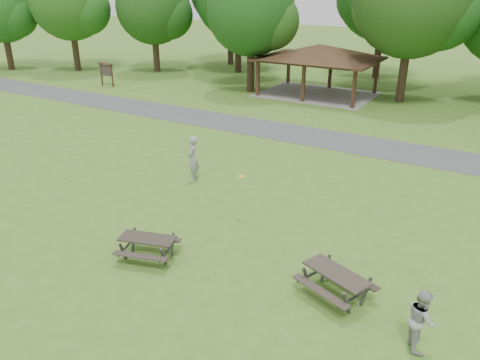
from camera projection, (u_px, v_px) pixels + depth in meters
name	position (u px, v px, depth m)	size (l,w,h in m)	color
ground	(150.00, 253.00, 15.05)	(160.00, 160.00, 0.00)	#416D1F
asphalt_path	(316.00, 137.00, 26.12)	(120.00, 3.20, 0.02)	#444446
pavilion	(319.00, 54.00, 34.70)	(8.60, 7.01, 3.76)	#3A2215
notice_board	(106.00, 70.00, 38.14)	(1.60, 0.30, 1.88)	#342313
tree_row_a	(70.00, 3.00, 43.12)	(7.56, 7.20, 9.97)	black
tree_row_b	(154.00, 9.00, 42.81)	(7.14, 6.80, 9.28)	#312116
tree_row_d	(252.00, 14.00, 34.77)	(6.93, 6.60, 9.27)	black
tree_row_e	(414.00, 1.00, 31.19)	(8.40, 8.00, 11.02)	black
tree_flank_left	(1.00, 10.00, 43.81)	(6.72, 6.40, 8.93)	#321E16
picnic_table_middle	(148.00, 243.00, 14.56)	(2.07, 1.84, 0.76)	#2A231E
picnic_table_far	(336.00, 278.00, 12.76)	(2.28, 2.07, 0.81)	#2D2721
frisbee_in_flight	(241.00, 176.00, 16.88)	(0.31, 0.31, 0.02)	yellow
frisbee_thrower	(193.00, 158.00, 20.21)	(0.72, 0.47, 1.98)	#9A999C
frisbee_catcher	(421.00, 319.00, 10.92)	(0.77, 0.60, 1.58)	#9E9EA1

